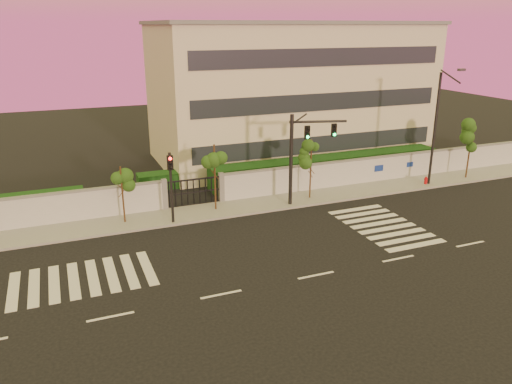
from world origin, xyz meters
The scene contains 14 objects.
ground centered at (0.00, 0.00, 0.00)m, with size 120.00×120.00×0.00m, color black.
sidewalk centered at (0.00, 10.50, 0.07)m, with size 60.00×3.00×0.15m, color gray.
perimeter_wall centered at (0.10, 12.00, 1.07)m, with size 60.00×0.36×2.20m.
hedge_row centered at (1.17, 14.74, 0.82)m, with size 41.00×4.25×1.80m.
institutional_building centered at (9.00, 21.99, 6.16)m, with size 24.40×12.40×12.25m.
road_markings centered at (-1.58, 3.76, 0.01)m, with size 57.00×7.62×0.02m.
street_tree_c centered at (-7.87, 10.55, 2.77)m, with size 1.29×1.03×3.76m.
street_tree_d centered at (-1.86, 10.61, 3.38)m, with size 1.41×1.12×4.60m.
street_tree_e centered at (5.11, 10.33, 3.23)m, with size 1.34×1.07×4.39m.
street_tree_f centered at (19.25, 10.00, 3.52)m, with size 1.54×1.23×4.78m.
traffic_signal_main centered at (4.00, 9.62, 4.03)m, with size 3.97×1.27×6.38m.
traffic_signal_secondary centered at (-5.08, 9.35, 2.94)m, with size 0.36×0.35×4.64m.
streetlight_east centered at (15.28, 9.60, 4.89)m, with size 0.54×2.18×9.06m.
fire_hydrant centered at (14.99, 9.79, 0.37)m, with size 0.28×0.28×0.74m.
Camera 1 is at (-11.18, -19.60, 11.91)m, focal length 35.00 mm.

